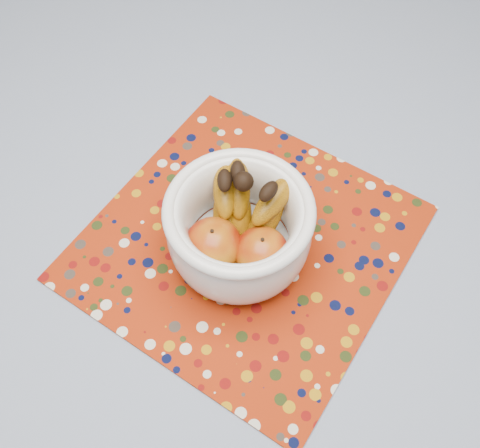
# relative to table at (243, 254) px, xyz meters

# --- Properties ---
(table) EXTENTS (1.20, 1.20, 0.75)m
(table) POSITION_rel_table_xyz_m (0.00, 0.00, 0.00)
(table) COLOR brown
(table) RESTS_ON ground
(tablecloth) EXTENTS (1.32, 1.32, 0.01)m
(tablecloth) POSITION_rel_table_xyz_m (0.00, 0.00, 0.08)
(tablecloth) COLOR slate
(tablecloth) RESTS_ON table
(placemat) EXTENTS (0.54, 0.54, 0.00)m
(placemat) POSITION_rel_table_xyz_m (0.01, -0.03, 0.09)
(placemat) COLOR #942208
(placemat) RESTS_ON tablecloth
(fruit_bowl) EXTENTS (0.20, 0.21, 0.15)m
(fruit_bowl) POSITION_rel_table_xyz_m (0.01, -0.04, 0.16)
(fruit_bowl) COLOR white
(fruit_bowl) RESTS_ON placemat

